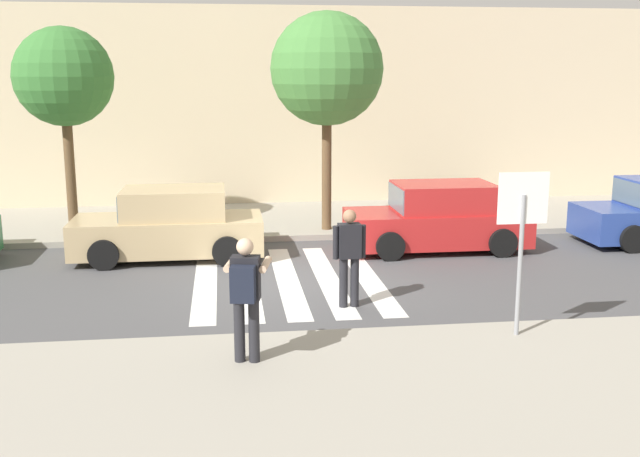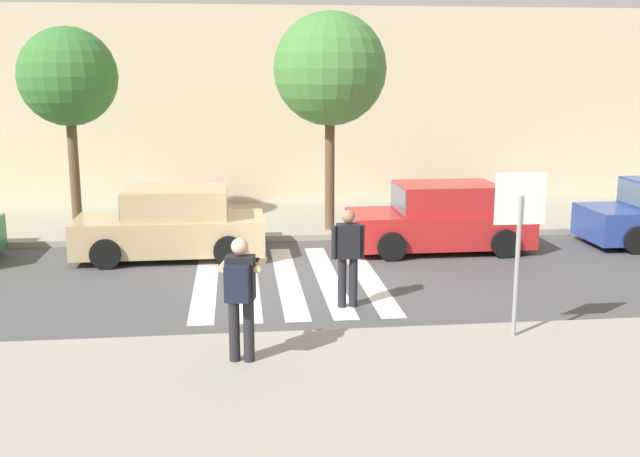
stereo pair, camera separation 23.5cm
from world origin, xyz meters
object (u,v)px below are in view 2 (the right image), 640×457
at_px(parked_car_red, 441,219).
at_px(street_tree_west, 68,78).
at_px(stop_sign, 519,218).
at_px(parked_car_tan, 172,225).
at_px(pedestrian_crossing, 348,253).
at_px(street_tree_center, 330,70).
at_px(photographer_with_backpack, 240,289).

xyz_separation_m(parked_car_red, street_tree_west, (-8.54, 2.26, 3.17)).
height_order(stop_sign, parked_car_tan, stop_sign).
relative_size(parked_car_tan, parked_car_red, 1.00).
xyz_separation_m(pedestrian_crossing, street_tree_center, (0.43, 5.96, 3.11)).
bearing_deg(street_tree_west, photographer_with_backpack, -66.26).
bearing_deg(street_tree_center, photographer_with_backpack, -104.91).
bearing_deg(street_tree_center, parked_car_red, -40.65).
height_order(stop_sign, parked_car_red, stop_sign).
distance_m(stop_sign, parked_car_red, 6.21).
bearing_deg(parked_car_red, street_tree_west, 165.14).
xyz_separation_m(stop_sign, street_tree_west, (-7.99, 8.33, 1.96)).
distance_m(photographer_with_backpack, parked_car_tan, 6.83).
bearing_deg(street_tree_center, street_tree_west, 177.43).
relative_size(pedestrian_crossing, street_tree_center, 0.32).
bearing_deg(photographer_with_backpack, parked_car_red, 55.29).
height_order(photographer_with_backpack, parked_car_tan, photographer_with_backpack).
bearing_deg(photographer_with_backpack, stop_sign, 8.24).
height_order(photographer_with_backpack, parked_car_red, photographer_with_backpack).
distance_m(pedestrian_crossing, parked_car_red, 4.84).
bearing_deg(street_tree_west, parked_car_tan, -42.38).
height_order(stop_sign, photographer_with_backpack, stop_sign).
bearing_deg(street_tree_west, street_tree_center, -2.57).
distance_m(photographer_with_backpack, parked_car_red, 8.11).
height_order(photographer_with_backpack, pedestrian_crossing, photographer_with_backpack).
bearing_deg(stop_sign, street_tree_center, 102.38).
bearing_deg(street_tree_center, stop_sign, -77.62).
xyz_separation_m(pedestrian_crossing, parked_car_tan, (-3.31, 3.97, -0.25)).
bearing_deg(photographer_with_backpack, pedestrian_crossing, 55.20).
height_order(stop_sign, street_tree_west, street_tree_west).
relative_size(pedestrian_crossing, parked_car_tan, 0.42).
relative_size(pedestrian_crossing, street_tree_west, 0.35).
distance_m(stop_sign, street_tree_center, 8.52).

